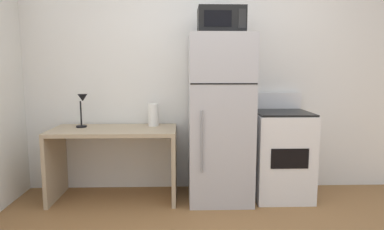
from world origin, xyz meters
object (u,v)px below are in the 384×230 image
Objects in this scene: paper_towel_roll at (153,115)px; refrigerator at (220,119)px; microwave at (221,21)px; desk_lamp at (82,105)px; desk at (114,149)px; oven_range at (281,154)px.

refrigerator reaches higher than paper_towel_roll.
refrigerator is (0.70, -0.18, -0.02)m from paper_towel_roll.
paper_towel_roll is at bearing 163.97° from microwave.
microwave is at bearing -4.91° from desk_lamp.
desk is 1.76m from oven_range.
paper_towel_roll is (0.40, 0.16, 0.34)m from desk.
desk_lamp is 0.32× the size of oven_range.
desk is 0.57m from desk_lamp.
desk_lamp is 0.21× the size of refrigerator.
paper_towel_roll is (0.74, 0.08, -0.12)m from desk_lamp.
desk is at bearing 178.83° from refrigerator.
microwave is at bearing -89.69° from refrigerator.
oven_range is (1.36, -0.15, -0.40)m from paper_towel_roll.
desk_lamp is 0.77× the size of microwave.
desk_lamp is (-0.34, 0.08, 0.46)m from desk.
desk_lamp is at bearing 175.93° from refrigerator.
desk is at bearing 177.72° from microwave.
microwave reaches higher than desk_lamp.
paper_towel_roll is 0.22× the size of oven_range.
desk_lamp is at bearing 166.73° from desk.
microwave is (1.10, -0.04, 1.30)m from desk.
paper_towel_roll is at bearing 6.06° from desk_lamp.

